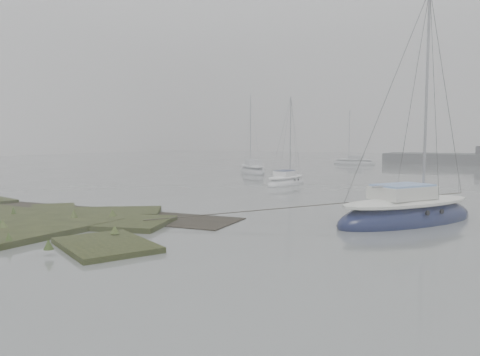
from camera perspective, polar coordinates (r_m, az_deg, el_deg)
The scene contains 5 objects.
ground at distance 42.82m, azimuth 13.94°, elevation 0.00°, with size 160.00×160.00×0.00m, color slate.
sailboat_main at distance 20.59m, azimuth 19.68°, elevation -4.25°, with size 5.85×7.50×10.32m.
sailboat_white at distance 35.54m, azimuth 5.63°, elevation -0.47°, with size 1.98×5.18×7.18m.
sailboat_far_a at distance 47.57m, azimuth 1.53°, elevation 0.92°, with size 5.60×5.91×8.66m.
sailboat_far_c at distance 65.63m, azimuth 13.75°, elevation 1.82°, with size 5.71×2.05×7.98m.
Camera 1 is at (11.42, -11.13, 3.44)m, focal length 35.00 mm.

